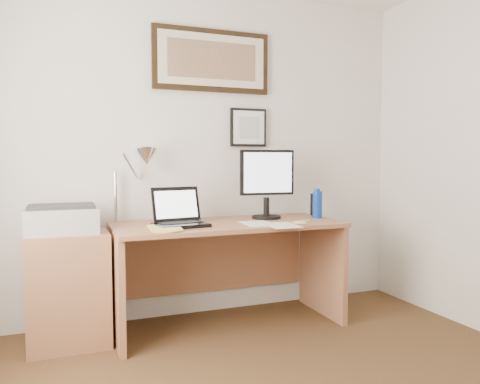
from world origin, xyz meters
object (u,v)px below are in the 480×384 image
book (149,229)px  desk (224,253)px  lcd_monitor (267,180)px  laptop (179,217)px  side_cabinet (69,289)px  water_bottle (317,205)px  printer (62,219)px

book → desk: bearing=24.2°
desk → lcd_monitor: size_ratio=3.08×
laptop → side_cabinet: bearing=172.9°
water_bottle → lcd_monitor: (-0.37, 0.11, 0.19)m
side_cabinet → lcd_monitor: (1.42, 0.05, 0.68)m
side_cabinet → laptop: (0.71, -0.09, 0.44)m
lcd_monitor → printer: (-1.45, -0.03, -0.22)m
book → desk: (0.59, 0.27, -0.25)m
laptop → printer: (-0.74, 0.11, 0.01)m
water_bottle → book: size_ratio=0.78×
desk → lcd_monitor: lcd_monitor is taller
desk → lcd_monitor: bearing=2.4°
water_bottle → laptop: bearing=-178.4°
side_cabinet → water_bottle: 1.86m
side_cabinet → lcd_monitor: lcd_monitor is taller
water_bottle → printer: bearing=177.6°
water_bottle → book: bearing=-172.5°
water_bottle → printer: size_ratio=0.47×
water_bottle → desk: 0.81m
laptop → desk: bearing=18.9°
book → lcd_monitor: lcd_monitor is taller
desk → laptop: bearing=-161.1°
side_cabinet → book: book is taller
side_cabinet → printer: bearing=146.8°
side_cabinet → water_bottle: bearing=-1.8°
laptop → lcd_monitor: lcd_monitor is taller
water_bottle → lcd_monitor: size_ratio=0.39×
desk → laptop: (-0.36, -0.12, 0.29)m
water_bottle → laptop: size_ratio=0.55×
laptop → printer: bearing=171.6°
desk → printer: 1.14m
side_cabinet → book: bearing=-25.7°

